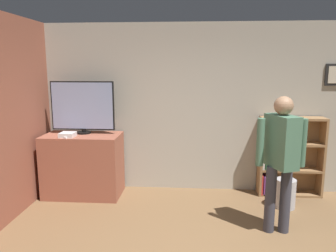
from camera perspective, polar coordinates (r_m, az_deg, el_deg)
wall_back at (r=5.33m, az=5.89°, el=3.07°), size 7.04×0.09×2.70m
wall_side_brick at (r=4.63m, az=-26.95°, el=0.88°), size 0.06×4.27×2.70m
tv_ledge at (r=5.37m, az=-14.52°, el=-6.58°), size 1.18×0.65×0.98m
television at (r=5.27m, az=-14.64°, el=3.23°), size 0.99×0.22×0.82m
game_console at (r=5.14m, az=-17.09°, el=-1.46°), size 0.21×0.22×0.07m
remote_loose at (r=5.07m, az=-16.96°, el=-1.86°), size 0.09×0.14×0.02m
bookshelf at (r=5.50m, az=19.54°, el=-5.18°), size 0.98×0.28×1.25m
person at (r=4.13m, az=19.02°, el=-4.54°), size 0.58×0.49×1.68m
waste_bin at (r=5.12m, az=19.76°, el=-10.99°), size 0.29×0.29×0.42m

